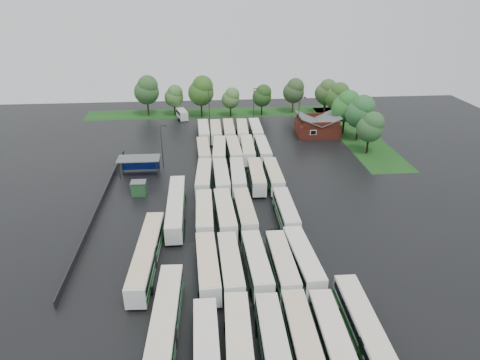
{
  "coord_description": "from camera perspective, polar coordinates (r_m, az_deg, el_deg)",
  "views": [
    {
      "loc": [
        -3.89,
        -57.69,
        34.91
      ],
      "look_at": [
        2.0,
        12.0,
        2.5
      ],
      "focal_mm": 32.0,
      "sensor_mm": 36.0,
      "label": 1
    }
  ],
  "objects": [
    {
      "name": "puddle_1",
      "position": [
        50.2,
        10.27,
        -19.69
      ],
      "size": [
        2.73,
        2.73,
        0.01
      ],
      "primitive_type": "cylinder",
      "color": "black",
      "rests_on": "ground"
    },
    {
      "name": "bus_r5c1",
      "position": [
        104.91,
        -3.24,
        6.44
      ],
      "size": [
        2.54,
        11.88,
        3.31
      ],
      "rotation": [
        0.0,
        0.0,
        -0.0
      ],
      "color": "silver",
      "rests_on": "ground"
    },
    {
      "name": "grass_strip_north",
      "position": [
        127.5,
        -2.02,
        8.96
      ],
      "size": [
        80.0,
        10.0,
        0.01
      ],
      "primitive_type": "cube",
      "color": "#144010",
      "rests_on": "ground"
    },
    {
      "name": "tree_east_3",
      "position": [
        121.32,
        12.91,
        10.86
      ],
      "size": [
        6.4,
        6.4,
        10.59
      ],
      "color": "black",
      "rests_on": "ground"
    },
    {
      "name": "brick_building",
      "position": [
        109.36,
        10.25,
        6.88
      ],
      "size": [
        10.07,
        8.6,
        5.39
      ],
      "color": "maroon",
      "rests_on": "ground"
    },
    {
      "name": "minibus",
      "position": [
        121.99,
        -7.74,
        8.71
      ],
      "size": [
        3.65,
        6.29,
        2.59
      ],
      "rotation": [
        0.0,
        0.0,
        0.27
      ],
      "color": "silver",
      "rests_on": "ground"
    },
    {
      "name": "lamp_post_back_e",
      "position": [
        117.82,
        1.92,
        10.31
      ],
      "size": [
        1.41,
        0.28,
        9.18
      ],
      "color": "#2D2D30",
      "rests_on": "ground"
    },
    {
      "name": "artic_bus_west_c",
      "position": [
        59.26,
        -12.32,
        -9.68
      ],
      "size": [
        3.3,
        18.23,
        3.37
      ],
      "rotation": [
        0.0,
        0.0,
        -0.04
      ],
      "color": "silver",
      "rests_on": "ground"
    },
    {
      "name": "bus_r4c1",
      "position": [
        91.98,
        -2.77,
        3.81
      ],
      "size": [
        3.27,
        12.57,
        3.47
      ],
      "rotation": [
        0.0,
        0.0,
        -0.05
      ],
      "color": "silver",
      "rests_on": "ground"
    },
    {
      "name": "bus_r2c4",
      "position": [
        68.54,
        6.12,
        -4.15
      ],
      "size": [
        2.6,
        11.93,
        3.32
      ],
      "rotation": [
        0.0,
        0.0,
        -0.01
      ],
      "color": "silver",
      "rests_on": "ground"
    },
    {
      "name": "bus_r1c0",
      "position": [
        55.86,
        -4.33,
        -11.46
      ],
      "size": [
        3.15,
        12.39,
        3.42
      ],
      "rotation": [
        0.0,
        0.0,
        0.04
      ],
      "color": "silver",
      "rests_on": "ground"
    },
    {
      "name": "bus_r2c2",
      "position": [
        67.79,
        0.64,
        -4.31
      ],
      "size": [
        3.01,
        12.23,
        3.38
      ],
      "rotation": [
        0.0,
        0.0,
        0.04
      ],
      "color": "silver",
      "rests_on": "ground"
    },
    {
      "name": "bus_r2c1",
      "position": [
        67.27,
        -2.02,
        -4.52
      ],
      "size": [
        3.19,
        12.59,
        3.48
      ],
      "rotation": [
        0.0,
        0.0,
        0.04
      ],
      "color": "silver",
      "rests_on": "ground"
    },
    {
      "name": "bus_r0c4",
      "position": [
        47.47,
        12.23,
        -19.99
      ],
      "size": [
        2.84,
        12.17,
        3.37
      ],
      "rotation": [
        0.0,
        0.0,
        -0.02
      ],
      "color": "silver",
      "rests_on": "ground"
    },
    {
      "name": "bus_r4c3",
      "position": [
        92.87,
        1.02,
        4.03
      ],
      "size": [
        3.03,
        12.38,
        3.42
      ],
      "rotation": [
        0.0,
        0.0,
        -0.03
      ],
      "color": "silver",
      "rests_on": "ground"
    },
    {
      "name": "ground",
      "position": [
        67.54,
        -0.84,
        -6.26
      ],
      "size": [
        160.0,
        160.0,
        0.0
      ],
      "primitive_type": "plane",
      "color": "black",
      "rests_on": "ground"
    },
    {
      "name": "tree_east_2",
      "position": [
        110.2,
        14.01,
        9.57
      ],
      "size": [
        6.77,
        6.77,
        11.21
      ],
      "color": "black",
      "rests_on": "ground"
    },
    {
      "name": "tree_north_2",
      "position": [
        121.7,
        -5.16,
        11.79
      ],
      "size": [
        7.12,
        7.12,
        11.79
      ],
      "color": "#2F1F15",
      "rests_on": "ground"
    },
    {
      "name": "bus_r4c4",
      "position": [
        93.27,
        3.05,
        4.05
      ],
      "size": [
        2.57,
        11.86,
        3.3
      ],
      "rotation": [
        0.0,
        0.0,
        -0.0
      ],
      "color": "silver",
      "rests_on": "ground"
    },
    {
      "name": "bus_r5c2",
      "position": [
        105.27,
        -1.49,
        6.55
      ],
      "size": [
        2.7,
        12.04,
        3.34
      ],
      "rotation": [
        0.0,
        0.0,
        -0.01
      ],
      "color": "silver",
      "rests_on": "ground"
    },
    {
      "name": "bus_r1c3",
      "position": [
        56.56,
        5.63,
        -11.06
      ],
      "size": [
        2.71,
        12.04,
        3.34
      ],
      "rotation": [
        0.0,
        0.0,
        0.01
      ],
      "color": "silver",
      "rests_on": "ground"
    },
    {
      "name": "lamp_post_back_w",
      "position": [
        116.09,
        -4.09,
        10.12
      ],
      "size": [
        1.46,
        0.28,
        9.45
      ],
      "color": "#2D2D30",
      "rests_on": "ground"
    },
    {
      "name": "utility_hut",
      "position": [
        78.87,
        -13.33,
        -1.06
      ],
      "size": [
        2.7,
        2.2,
        2.62
      ],
      "color": "#1E4D26",
      "rests_on": "ground"
    },
    {
      "name": "bus_r5c3",
      "position": [
        105.23,
        0.31,
        6.54
      ],
      "size": [
        3.13,
        12.09,
        3.33
      ],
      "rotation": [
        0.0,
        0.0,
        -0.05
      ],
      "color": "silver",
      "rests_on": "ground"
    },
    {
      "name": "tree_east_0",
      "position": [
        98.51,
        17.06,
        6.81
      ],
      "size": [
        5.8,
        5.8,
        9.61
      ],
      "color": "black",
      "rests_on": "ground"
    },
    {
      "name": "tree_north_6",
      "position": [
        127.33,
        11.44,
        11.49
      ],
      "size": [
        6.11,
        6.11,
        10.12
      ],
      "color": "black",
      "rests_on": "ground"
    },
    {
      "name": "artic_bus_west_b",
      "position": [
        70.13,
        -8.54,
        -3.54
      ],
      "size": [
        2.77,
        18.28,
        3.39
      ],
      "rotation": [
        0.0,
        0.0,
        0.01
      ],
      "color": "silver",
      "rests_on": "ground"
    },
    {
      "name": "tree_north_5",
      "position": [
        126.96,
        7.23,
        11.75
      ],
      "size": [
        6.12,
        6.12,
        10.14
      ],
      "color": "#3C2A1C",
      "rests_on": "ground"
    },
    {
      "name": "tree_east_4",
      "position": [
        127.26,
        11.51,
        11.26
      ],
      "size": [
        5.67,
        5.65,
        9.37
      ],
      "color": "black",
      "rests_on": "ground"
    },
    {
      "name": "puddle_2",
      "position": [
        67.24,
        -6.59,
        -6.59
      ],
      "size": [
        7.21,
        7.21,
        0.01
      ],
      "primitive_type": "cylinder",
      "color": "black",
      "rests_on": "ground"
    },
    {
      "name": "tree_north_1",
      "position": [
        124.87,
        -8.76,
        11.05
      ],
      "size": [
        5.34,
        5.34,
        8.84
      ],
      "color": "black",
      "rests_on": "ground"
    },
    {
      "name": "bus_r4c0",
      "position": [
        92.24,
        -4.87,
        3.75
      ],
      "size": [
        3.05,
        12.01,
        3.31
      ],
      "rotation": [
        0.0,
        0.0,
        0.04
      ],
      "color": "silver",
      "rests_on": "ground"
    },
    {
      "name": "bus_r1c2",
      "position": [
        56.36,
        2.23,
        -11.09
      ],
      "size": [
        3.0,
        12.1,
        3.34
      ],
      "rotation": [
        0.0,
        0.0,
        0.04
      ],
      "color": "silver",
      "rests_on": "ground"
    },
    {
      "name": "bus_r1c1",
      "position": [
        55.96,
        -1.29,
        -11.36
      ],
      "size": [
        2.91,
        12.13,
        3.36
      ],
      "rotation": [
        0.0,
        0.0,
        0.03
      ],
      "color": "silver",
      "rests_on": "ground"
    },
    {
      "name": "puddle_0",
      "position": [
        50.95,
        1.21,
        -18.39
      ],
      "size": [
        5.22,
        5.22,
        0.01
      ],
      "primitive_type": "cylinder",
      "color": "black",
      "rests_on": "ground"
    },
    {
      "name": "bus_r3c0",
      "position": [
        79.77,
        -4.84,
        0.32
      ],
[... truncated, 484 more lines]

